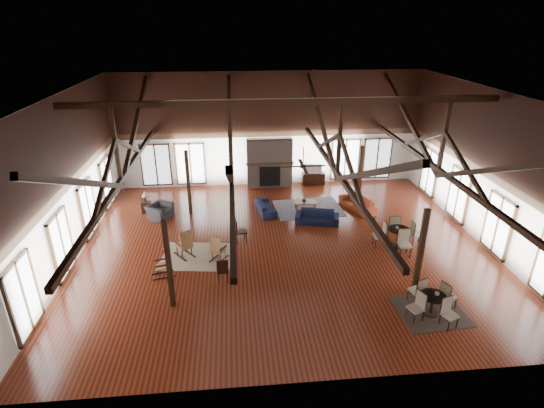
{
  "coord_description": "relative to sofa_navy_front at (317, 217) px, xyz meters",
  "views": [
    {
      "loc": [
        -1.9,
        -14.86,
        8.49
      ],
      "look_at": [
        -0.4,
        1.0,
        1.41
      ],
      "focal_mm": 28.0,
      "sensor_mm": 36.0,
      "label": 1
    }
  ],
  "objects": [
    {
      "name": "sofa_navy_left",
      "position": [
        -2.2,
        1.38,
        -0.02
      ],
      "size": [
        1.86,
        0.97,
        0.52
      ],
      "primitive_type": "imported",
      "rotation": [
        0.0,
        0.0,
        1.73
      ],
      "color": "#141A37",
      "rests_on": "floor"
    },
    {
      "name": "ceiling",
      "position": [
        -1.72,
        -1.93,
        5.72
      ],
      "size": [
        16.0,
        14.0,
        0.02
      ],
      "primitive_type": "cube",
      "color": "black",
      "rests_on": "wall_back"
    },
    {
      "name": "wall_front",
      "position": [
        -1.72,
        -8.93,
        2.72
      ],
      "size": [
        16.0,
        0.02,
        6.0
      ],
      "primitive_type": "cube",
      "color": "silver",
      "rests_on": "floor"
    },
    {
      "name": "coffee_table",
      "position": [
        -0.28,
        1.42,
        0.08
      ],
      "size": [
        1.11,
        0.59,
        0.41
      ],
      "rotation": [
        0.0,
        0.0,
        -0.05
      ],
      "color": "brown",
      "rests_on": "floor"
    },
    {
      "name": "side_chair_b",
      "position": [
        -4.14,
        -4.29,
        0.26
      ],
      "size": [
        0.43,
        0.43,
        0.93
      ],
      "rotation": [
        0.0,
        0.0,
        0.1
      ],
      "color": "black",
      "rests_on": "floor"
    },
    {
      "name": "armchair",
      "position": [
        -7.07,
        1.16,
        0.05
      ],
      "size": [
        1.31,
        1.36,
        0.67
      ],
      "primitive_type": "imported",
      "rotation": [
        0.0,
        0.0,
        1.02
      ],
      "color": "#2B2C2E",
      "rests_on": "floor"
    },
    {
      "name": "rocking_chair_c",
      "position": [
        -6.19,
        -3.65,
        0.19
      ],
      "size": [
        0.85,
        0.6,
        0.99
      ],
      "rotation": [
        0.0,
        0.0,
        1.84
      ],
      "color": "#9B633A",
      "rests_on": "floor"
    },
    {
      "name": "cup_far",
      "position": [
        2.75,
        -2.33,
        0.52
      ],
      "size": [
        0.15,
        0.15,
        0.09
      ],
      "primitive_type": "imported",
      "rotation": [
        0.0,
        0.0,
        -0.39
      ],
      "color": "#B2B2B2",
      "rests_on": "cafe_table_far"
    },
    {
      "name": "fireplace",
      "position": [
        -1.72,
        4.74,
        1.01
      ],
      "size": [
        2.5,
        0.69,
        2.6
      ],
      "color": "#756559",
      "rests_on": "floor"
    },
    {
      "name": "vase",
      "position": [
        -0.36,
        1.42,
        0.24
      ],
      "size": [
        0.22,
        0.22,
        0.21
      ],
      "primitive_type": "imported",
      "rotation": [
        0.0,
        0.0,
        -0.11
      ],
      "color": "#B2B2B2",
      "rests_on": "coffee_table"
    },
    {
      "name": "wall_right",
      "position": [
        6.28,
        -1.93,
        2.72
      ],
      "size": [
        0.02,
        14.0,
        6.0
      ],
      "primitive_type": "cube",
      "color": "silver",
      "rests_on": "floor"
    },
    {
      "name": "wall_back",
      "position": [
        -1.72,
        5.07,
        2.72
      ],
      "size": [
        16.0,
        0.02,
        6.0
      ],
      "primitive_type": "cube",
      "color": "silver",
      "rests_on": "floor"
    },
    {
      "name": "rug_navy",
      "position": [
        -0.12,
        1.57,
        -0.28
      ],
      "size": [
        3.3,
        2.57,
        0.01
      ],
      "primitive_type": "cube",
      "rotation": [
        0.0,
        0.0,
        0.07
      ],
      "color": "#181944",
      "rests_on": "floor"
    },
    {
      "name": "sofa_orange",
      "position": [
        2.19,
        1.27,
        0.02
      ],
      "size": [
        2.19,
        1.43,
        0.6
      ],
      "primitive_type": "imported",
      "rotation": [
        0.0,
        0.0,
        -1.23
      ],
      "color": "#9D3E1E",
      "rests_on": "floor"
    },
    {
      "name": "cup_near",
      "position": [
        2.42,
        -6.61,
        0.45
      ],
      "size": [
        0.17,
        0.17,
        0.11
      ],
      "primitive_type": "imported",
      "rotation": [
        0.0,
        0.0,
        -0.28
      ],
      "color": "#B2B2B2",
      "rests_on": "cafe_table_near"
    },
    {
      "name": "rocking_chair_b",
      "position": [
        -4.37,
        -2.81,
        0.18
      ],
      "size": [
        0.76,
        0.86,
        0.99
      ],
      "rotation": [
        0.0,
        0.0,
        -0.59
      ],
      "color": "#9B633A",
      "rests_on": "floor"
    },
    {
      "name": "ceiling_fan",
      "position": [
        -1.22,
        -2.93,
        3.45
      ],
      "size": [
        1.6,
        1.6,
        0.75
      ],
      "color": "black",
      "rests_on": "roof_truss"
    },
    {
      "name": "side_chair_a",
      "position": [
        -3.53,
        -1.47,
        0.33
      ],
      "size": [
        0.51,
        0.51,
        1.04
      ],
      "rotation": [
        0.0,
        0.0,
        -1.4
      ],
      "color": "black",
      "rests_on": "floor"
    },
    {
      "name": "rug_tan",
      "position": [
        -5.16,
        -2.44,
        -0.28
      ],
      "size": [
        2.93,
        2.43,
        0.01
      ],
      "primitive_type": "cube",
      "rotation": [
        0.0,
        0.0,
        -0.12
      ],
      "color": "tan",
      "rests_on": "floor"
    },
    {
      "name": "cafe_table_near",
      "position": [
        2.32,
        -6.6,
        0.19
      ],
      "size": [
        1.83,
        1.83,
        0.94
      ],
      "rotation": [
        0.0,
        0.0,
        0.36
      ],
      "color": "black",
      "rests_on": "floor"
    },
    {
      "name": "television",
      "position": [
        0.68,
        4.82,
        0.6
      ],
      "size": [
        0.95,
        0.22,
        0.54
      ],
      "primitive_type": "imported",
      "rotation": [
        0.0,
        0.0,
        -0.11
      ],
      "color": "#B2B2B2",
      "rests_on": "tv_console"
    },
    {
      "name": "side_table_lamp",
      "position": [
        -7.8,
        1.87,
        0.12
      ],
      "size": [
        0.41,
        0.41,
        1.05
      ],
      "color": "black",
      "rests_on": "floor"
    },
    {
      "name": "wall_left",
      "position": [
        -9.72,
        -1.93,
        2.72
      ],
      "size": [
        0.02,
        14.0,
        6.0
      ],
      "primitive_type": "cube",
      "color": "silver",
      "rests_on": "floor"
    },
    {
      "name": "post_grid",
      "position": [
        -1.72,
        -1.93,
        1.24
      ],
      "size": [
        8.16,
        7.16,
        3.05
      ],
      "color": "black",
      "rests_on": "floor"
    },
    {
      "name": "tv_console",
      "position": [
        0.71,
        4.82,
        0.02
      ],
      "size": [
        1.22,
        0.46,
        0.61
      ],
      "primitive_type": "cube",
      "color": "black",
      "rests_on": "floor"
    },
    {
      "name": "rug_dark",
      "position": [
        2.37,
        -6.51,
        -0.28
      ],
      "size": [
        2.17,
        2.0,
        0.01
      ],
      "primitive_type": "cube",
      "rotation": [
        0.0,
        0.0,
        0.07
      ],
      "color": "black",
      "rests_on": "floor"
    },
    {
      "name": "cafe_table_far",
      "position": [
        2.82,
        -2.36,
        0.24
      ],
      "size": [
        2.01,
        2.01,
        1.05
      ],
      "rotation": [
        0.0,
        0.0,
        -0.04
      ],
      "color": "black",
      "rests_on": "floor"
    },
    {
      "name": "rocking_chair_a",
      "position": [
        -5.59,
        -2.42,
        0.24
      ],
      "size": [
        0.89,
        0.97,
        1.12
      ],
      "rotation": [
        0.0,
        0.0,
        0.65
      ],
      "color": "#9B633A",
      "rests_on": "floor"
    },
    {
      "name": "roof_truss",
      "position": [
        -1.72,
        -1.93,
        3.75
      ],
      "size": [
        15.6,
        14.07,
        3.14
      ],
      "color": "black",
      "rests_on": "wall_back"
    },
    {
      "name": "sofa_navy_front",
      "position": [
        0.0,
        0.0,
        0.0
      ],
      "size": [
        2.05,
        1.18,
        0.56
      ],
      "primitive_type": "imported",
      "rotation": [
        0.0,
        0.0,
        -0.24
      ],
      "color": "black",
      "rests_on": "floor"
    },
    {
      "name": "floor",
      "position": [
        -1.72,
        -1.93,
        -0.28
      ],
      "size": [
        16.0,
        16.0,
        0.0
      ],
      "primitive_type": "plane",
      "color": "maroon",
      "rests_on": "ground"
    }
  ]
}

